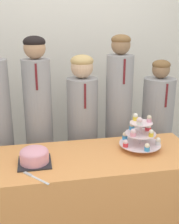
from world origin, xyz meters
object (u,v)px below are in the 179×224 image
object	(u,v)px
cake_knife	(32,176)
student_3	(118,123)
cupcake_stand	(140,134)
round_cake	(34,155)
student_2	(83,134)
student_1	(39,128)
student_4	(156,133)

from	to	relation	value
cake_knife	student_3	xyz separation A→B (m)	(0.82, 0.79, 0.03)
cake_knife	cupcake_stand	xyz separation A→B (m)	(0.84, 0.27, 0.12)
student_3	round_cake	bearing A→B (deg)	-142.61
student_2	student_1	bearing A→B (deg)	-180.00
cake_knife	student_4	bearing A→B (deg)	82.35
cake_knife	round_cake	bearing A→B (deg)	133.21
student_1	student_4	distance (m)	1.16
cupcake_stand	student_1	size ratio (longest dim) A/B	0.20
cake_knife	student_1	size ratio (longest dim) A/B	0.12
cupcake_stand	student_2	xyz separation A→B (m)	(-0.37, 0.53, -0.18)
cupcake_stand	student_4	world-z (taller)	student_4
student_1	round_cake	bearing A→B (deg)	-94.49
student_3	student_4	xyz separation A→B (m)	(0.40, 0.00, -0.14)
cake_knife	student_4	distance (m)	1.46
cake_knife	student_2	bearing A→B (deg)	108.68
cupcake_stand	student_1	world-z (taller)	student_1
cupcake_stand	student_4	distance (m)	0.69
cake_knife	student_4	world-z (taller)	student_4
student_1	student_3	size ratio (longest dim) A/B	1.00
cupcake_stand	student_2	bearing A→B (deg)	125.15
student_4	student_3	bearing A→B (deg)	-180.00
student_3	student_4	bearing A→B (deg)	0.00
round_cake	student_4	bearing A→B (deg)	27.01
cupcake_stand	student_3	bearing A→B (deg)	92.16
round_cake	cupcake_stand	xyz separation A→B (m)	(0.82, 0.09, 0.06)
round_cake	cake_knife	xyz separation A→B (m)	(-0.02, -0.18, -0.06)
student_1	cake_knife	bearing A→B (deg)	-94.86
student_1	student_3	bearing A→B (deg)	-0.00
round_cake	cake_knife	world-z (taller)	round_cake
student_2	cupcake_stand	bearing A→B (deg)	-54.85
cake_knife	student_2	distance (m)	0.92
cake_knife	student_3	world-z (taller)	student_3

